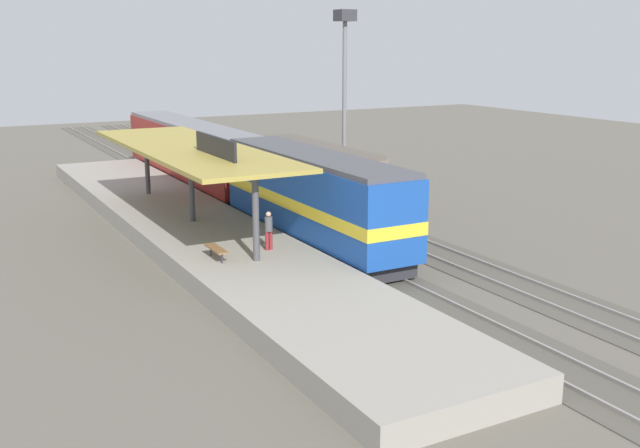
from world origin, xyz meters
TOP-DOWN VIEW (x-y plane):
  - ground_plane at (2.00, 0.00)m, footprint 120.00×120.00m
  - track_near at (0.00, 0.00)m, footprint 3.20×110.00m
  - track_far at (4.60, 0.00)m, footprint 3.20×110.00m
  - platform at (-4.60, 0.00)m, footprint 6.00×44.00m
  - station_canopy at (-4.60, -0.09)m, footprint 5.20×18.00m
  - platform_bench at (-6.00, -7.02)m, footprint 0.44×1.70m
  - locomotive at (0.00, -4.40)m, footprint 2.93×14.43m
  - passenger_carriage_single at (0.00, 13.60)m, footprint 2.90×20.00m
  - freight_car at (4.60, 4.13)m, footprint 2.80×12.00m
  - light_mast at (7.80, 5.99)m, footprint 1.10×1.10m
  - person_waiting at (-3.46, -6.75)m, footprint 0.34×0.34m

SIDE VIEW (x-z plane):
  - ground_plane at x=2.00m, z-range 0.00..0.00m
  - track_near at x=0.00m, z-range -0.05..0.11m
  - track_far at x=4.60m, z-range -0.05..0.11m
  - platform at x=-4.60m, z-range 0.00..0.90m
  - platform_bench at x=-6.00m, z-range 1.09..1.59m
  - person_waiting at x=-3.46m, z-range 1.00..2.71m
  - freight_car at x=4.60m, z-range 0.20..3.74m
  - passenger_carriage_single at x=0.00m, z-range 0.19..4.43m
  - locomotive at x=0.00m, z-range 0.19..4.63m
  - station_canopy at x=-4.60m, z-range 2.18..6.88m
  - light_mast at x=7.80m, z-range 2.55..14.25m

